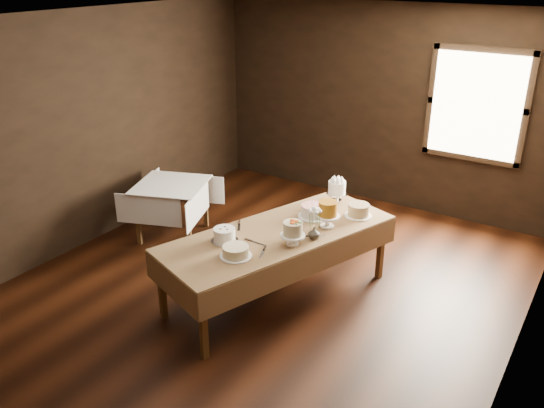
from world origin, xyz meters
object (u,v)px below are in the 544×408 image
at_px(cake_caramel, 328,216).
at_px(flower_vase, 314,233).
at_px(cake_speckled, 359,210).
at_px(cake_cream, 236,252).
at_px(cake_swirl, 224,235).
at_px(cake_server_b, 262,254).
at_px(cake_server_a, 259,243).
at_px(side_table, 171,190).
at_px(cake_lattice, 313,212).
at_px(cake_meringue, 337,192).
at_px(cake_server_e, 239,227).
at_px(display_table, 278,237).
at_px(cake_server_c, 299,223).
at_px(cake_flowers, 293,235).
at_px(cake_server_d, 318,235).

xyz_separation_m(cake_caramel, flower_vase, (0.01, -0.31, -0.07)).
bearing_deg(cake_speckled, cake_cream, -111.89).
xyz_separation_m(cake_swirl, flower_vase, (0.71, 0.52, -0.00)).
bearing_deg(cake_server_b, cake_server_a, -157.99).
height_order(side_table, cake_cream, cake_cream).
distance_m(cake_lattice, cake_server_a, 0.85).
height_order(cake_meringue, cake_server_b, cake_meringue).
distance_m(cake_meringue, cake_server_e, 1.28).
height_order(display_table, flower_vase, flower_vase).
xyz_separation_m(cake_server_a, cake_server_e, (-0.37, 0.18, 0.00)).
bearing_deg(cake_lattice, cake_caramel, -30.93).
xyz_separation_m(side_table, cake_server_a, (1.88, -0.81, 0.14)).
bearing_deg(side_table, cake_server_e, -22.57).
distance_m(cake_server_a, flower_vase, 0.56).
distance_m(cake_server_b, cake_server_c, 0.77).
height_order(display_table, cake_server_a, cake_server_a).
xyz_separation_m(side_table, cake_swirl, (1.57, -0.95, 0.20)).
relative_size(cake_server_b, cake_server_c, 1.00).
distance_m(cake_lattice, cake_caramel, 0.29).
bearing_deg(cake_flowers, cake_server_d, 69.17).
distance_m(cake_cream, cake_server_c, 0.95).
relative_size(display_table, cake_server_b, 10.99).
distance_m(cake_server_c, flower_vase, 0.38).
relative_size(cake_cream, cake_server_c, 1.41).
bearing_deg(cake_flowers, cake_server_e, 178.10).
xyz_separation_m(cake_cream, cake_server_d, (0.44, 0.79, -0.05)).
xyz_separation_m(cake_swirl, cake_server_e, (-0.06, 0.32, -0.06)).
bearing_deg(cake_lattice, cake_server_a, -99.88).
xyz_separation_m(cake_cream, cake_server_b, (0.18, 0.17, -0.05)).
bearing_deg(cake_server_e, cake_lattice, 107.99).
distance_m(display_table, cake_swirl, 0.58).
xyz_separation_m(cake_server_a, cake_server_b, (0.14, -0.16, 0.00)).
bearing_deg(cake_lattice, cake_server_e, -128.19).
bearing_deg(display_table, cake_caramel, 46.13).
distance_m(cake_cream, cake_server_e, 0.61).
xyz_separation_m(side_table, cake_speckled, (2.42, 0.30, 0.20)).
distance_m(display_table, cake_cream, 0.65).
distance_m(cake_meringue, cake_caramel, 0.69).
xyz_separation_m(cake_speckled, cake_flowers, (-0.26, -0.95, 0.04)).
bearing_deg(cake_server_c, flower_vase, -112.23).
bearing_deg(cake_server_d, cake_speckled, 35.05).
relative_size(cake_server_d, cake_server_e, 1.00).
height_order(cake_caramel, cake_cream, cake_caramel).
bearing_deg(cake_server_a, display_table, 86.97).
bearing_deg(cake_lattice, side_table, -179.39).
xyz_separation_m(cake_lattice, cake_flowers, (0.14, -0.67, 0.05)).
bearing_deg(side_table, cake_server_c, -5.72).
relative_size(cake_flowers, cake_cream, 0.74).
bearing_deg(cake_caramel, cake_speckled, 69.49).
distance_m(cake_flowers, cake_server_d, 0.34).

